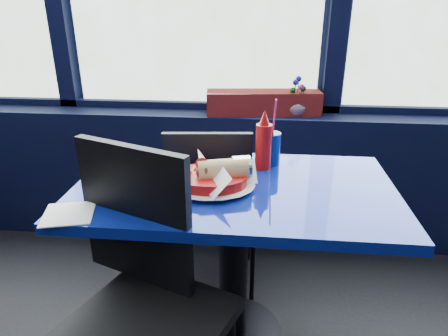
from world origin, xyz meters
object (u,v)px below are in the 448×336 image
soda_cup (270,148)px  planter_box (263,102)px  flower_vase (297,104)px  ketchup_bottle (264,143)px  chair_near_back (214,201)px  near_table (234,226)px  chair_near_front (143,283)px  food_basket (211,178)px

soda_cup → planter_box: bearing=93.4°
flower_vase → ketchup_bottle: flower_vase is taller
planter_box → chair_near_back: bearing=-118.0°
flower_vase → soda_cup: (-0.15, -0.60, -0.04)m
near_table → chair_near_front: (-0.26, -0.37, -0.00)m
flower_vase → chair_near_front: bearing=-114.3°
near_table → ketchup_bottle: (0.10, 0.18, 0.29)m
chair_near_front → planter_box: (0.36, 1.24, 0.30)m
flower_vase → chair_near_back: bearing=-128.1°
chair_near_back → flower_vase: flower_vase is taller
soda_cup → food_basket: bearing=-129.5°
near_table → planter_box: 0.92m
near_table → planter_box: size_ratio=1.89×
chair_near_front → flower_vase: flower_vase is taller
near_table → food_basket: (-0.08, -0.03, 0.22)m
chair_near_back → soda_cup: bearing=154.9°
planter_box → flower_vase: (0.19, -0.03, 0.00)m
chair_near_front → near_table: bearing=77.0°
near_table → ketchup_bottle: size_ratio=4.86×
near_table → soda_cup: soda_cup is taller
chair_near_back → flower_vase: (0.40, 0.51, 0.36)m
near_table → chair_near_front: size_ratio=1.22×
food_basket → soda_cup: bearing=59.0°
flower_vase → food_basket: flower_vase is taller
chair_near_back → food_basket: size_ratio=2.71×
planter_box → near_table: bearing=-102.7°
planter_box → soda_cup: soda_cup is taller
ketchup_bottle → soda_cup: soda_cup is taller
chair_near_back → planter_box: size_ratio=1.39×
ketchup_bottle → food_basket: bearing=-131.8°
food_basket → ketchup_bottle: size_ratio=1.32×
ketchup_bottle → chair_near_back: bearing=147.3°
food_basket → ketchup_bottle: (0.19, 0.21, 0.07)m
flower_vase → ketchup_bottle: bearing=-105.2°
flower_vase → food_basket: (-0.37, -0.87, -0.08)m
planter_box → ketchup_bottle: bearing=-95.6°
ketchup_bottle → flower_vase: bearing=74.8°
chair_near_back → planter_box: (0.22, 0.54, 0.36)m
chair_near_front → chair_near_back: chair_near_front is taller
near_table → chair_near_front: chair_near_front is taller
near_table → chair_near_back: (-0.12, 0.32, -0.06)m
flower_vase → near_table: bearing=-108.7°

